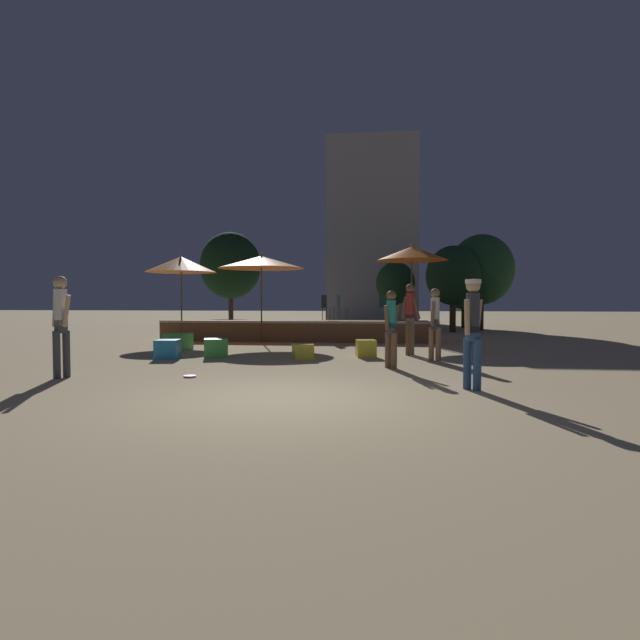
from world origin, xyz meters
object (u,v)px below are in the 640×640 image
at_px(cube_seat_3, 366,348).
at_px(person_0, 410,315).
at_px(patio_umbrella_2, 261,262).
at_px(background_tree_0, 395,283).
at_px(cube_seat_4, 168,349).
at_px(person_1, 61,321).
at_px(bistro_chair_2, 340,305).
at_px(frisbee_disc, 190,376).
at_px(cube_seat_1, 303,352).
at_px(background_tree_1, 481,270).
at_px(cube_seat_0, 178,341).
at_px(person_3, 391,327).
at_px(background_tree_4, 231,266).
at_px(cube_seat_2, 216,348).
at_px(person_4, 473,327).
at_px(patio_umbrella_1, 412,254).
at_px(background_tree_3, 453,276).
at_px(bistro_chair_0, 326,305).
at_px(background_tree_2, 464,286).
at_px(person_2, 435,322).
at_px(patio_umbrella_0, 181,264).
at_px(bistro_chair_1, 384,305).

height_order(cube_seat_3, person_0, person_0).
bearing_deg(patio_umbrella_2, background_tree_0, 64.91).
xyz_separation_m(cube_seat_4, person_1, (-0.63, -3.21, 0.83)).
bearing_deg(bistro_chair_2, frisbee_disc, 149.04).
relative_size(cube_seat_1, background_tree_1, 0.13).
bearing_deg(background_tree_1, frisbee_disc, -118.28).
bearing_deg(cube_seat_0, person_1, -89.96).
bearing_deg(person_3, background_tree_4, -23.62).
bearing_deg(cube_seat_0, cube_seat_2, -45.36).
distance_m(person_4, background_tree_0, 18.71).
bearing_deg(cube_seat_2, cube_seat_0, 134.64).
xyz_separation_m(patio_umbrella_1, background_tree_1, (3.70, 7.24, -0.13)).
distance_m(background_tree_0, background_tree_3, 4.47).
bearing_deg(background_tree_0, background_tree_4, 173.56).
height_order(cube_seat_3, background_tree_3, background_tree_3).
relative_size(patio_umbrella_1, background_tree_1, 0.73).
bearing_deg(cube_seat_2, bistro_chair_0, 67.53).
bearing_deg(background_tree_4, patio_umbrella_2, -68.31).
height_order(cube_seat_4, background_tree_2, background_tree_2).
xyz_separation_m(cube_seat_3, person_2, (1.64, -0.66, 0.72)).
distance_m(patio_umbrella_0, person_1, 8.47).
bearing_deg(background_tree_2, bistro_chair_0, -124.45).
xyz_separation_m(cube_seat_4, background_tree_1, (9.98, 12.58, 2.65)).
relative_size(cube_seat_3, bistro_chair_0, 0.62).
relative_size(background_tree_1, background_tree_3, 1.17).
height_order(cube_seat_0, background_tree_1, background_tree_1).
distance_m(bistro_chair_1, background_tree_2, 9.21).
height_order(background_tree_0, background_tree_2, background_tree_0).
bearing_deg(bistro_chair_2, background_tree_2, -53.36).
relative_size(background_tree_0, background_tree_2, 1.03).
xyz_separation_m(patio_umbrella_2, background_tree_1, (8.75, 7.80, 0.16)).
distance_m(cube_seat_1, cube_seat_3, 1.66).
xyz_separation_m(person_1, background_tree_1, (10.61, 15.79, 1.82)).
xyz_separation_m(patio_umbrella_0, background_tree_1, (11.67, 7.55, 0.19)).
xyz_separation_m(person_0, frisbee_disc, (-4.32, -4.31, -1.03)).
height_order(person_1, background_tree_4, background_tree_4).
relative_size(patio_umbrella_0, frisbee_disc, 13.19).
distance_m(cube_seat_0, cube_seat_2, 2.47).
relative_size(cube_seat_0, background_tree_1, 0.16).
bearing_deg(bistro_chair_0, patio_umbrella_1, -76.48).
bearing_deg(person_4, background_tree_0, -48.17).
xyz_separation_m(cube_seat_0, background_tree_4, (-2.65, 13.97, 3.19)).
height_order(person_3, background_tree_2, background_tree_2).
relative_size(person_0, person_3, 1.14).
relative_size(background_tree_2, background_tree_4, 0.64).
relative_size(background_tree_0, background_tree_3, 0.89).
bearing_deg(cube_seat_4, cube_seat_3, 10.42).
xyz_separation_m(cube_seat_0, background_tree_0, (6.69, 12.91, 2.10)).
height_order(cube_seat_1, person_4, person_4).
height_order(person_1, background_tree_0, background_tree_0).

